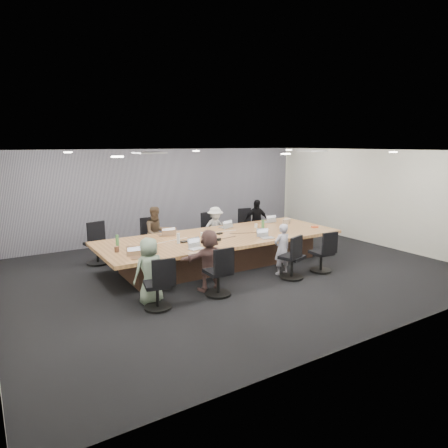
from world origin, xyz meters
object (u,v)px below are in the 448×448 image
laptop_1 (165,235)px  person_6 (282,249)px  laptop_5 (196,249)px  snack_packet (315,227)px  person_2 (215,228)px  bottle_green_right (263,225)px  mug_brown (117,249)px  canvas_bag (287,221)px  chair_0 (97,247)px  person_3 (256,221)px  laptop_3 (268,222)px  stapler (217,240)px  conference_table (222,249)px  chair_7 (321,256)px  bottle_green_left (117,240)px  chair_2 (209,234)px  laptop_6 (267,238)px  laptop_4 (139,258)px  person_1 (157,233)px  chair_5 (218,276)px  person_4 (150,271)px  chair_1 (152,241)px  chair_6 (292,261)px  laptop_2 (226,227)px  chair_4 (157,289)px  person_5 (209,260)px  chair_3 (249,228)px  bottle_clear (178,238)px

laptop_1 → person_6: 2.90m
laptop_5 → snack_packet: size_ratio=1.82×
person_2 → bottle_green_right: person_2 is taller
laptop_1 → mug_brown: 1.76m
canvas_bag → chair_0: bearing=164.3°
person_3 → laptop_3: bearing=-78.6°
person_3 → stapler: 3.00m
conference_table → chair_7: 2.40m
laptop_1 → bottle_green_left: 1.40m
person_6 → stapler: bearing=-38.3°
chair_0 → chair_2: (3.22, 0.00, -0.04)m
stapler → person_2: bearing=66.2°
person_2 → laptop_6: 2.16m
laptop_3 → laptop_4: (-4.45, -1.60, 0.00)m
person_1 → bottle_green_left: bearing=-140.1°
chair_5 → person_3: 4.41m
conference_table → chair_5: bearing=-123.6°
person_4 → mug_brown: (-0.24, 1.22, 0.17)m
laptop_4 → chair_1: bearing=76.4°
chair_6 → person_3: (1.26, 3.05, 0.25)m
chair_1 → bottle_green_left: size_ratio=3.25×
chair_7 → person_4: 4.12m
laptop_2 → bottle_green_left: bearing=-5.5°
stapler → chair_5: bearing=-115.0°
chair_1 → laptop_3: chair_1 is taller
chair_4 → laptop_5: bearing=47.5°
laptop_2 → person_5: (-1.74, -2.15, -0.11)m
chair_4 → person_2: size_ratio=0.64×
person_3 → bottle_green_right: 1.61m
conference_table → laptop_3: (2.04, 0.80, 0.35)m
chair_0 → chair_1: bearing=166.5°
chair_0 → chair_5: size_ratio=1.07×
chair_3 → bottle_green_left: bottle_green_left is taller
chair_5 → laptop_2: (1.74, 2.50, 0.34)m
person_4 → person_6: size_ratio=1.07×
chair_2 → bottle_green_right: (0.63, -1.73, 0.49)m
person_3 → chair_5: bearing=-124.7°
chair_4 → laptop_1: (1.25, 2.50, 0.36)m
person_3 → laptop_5: 3.83m
bottle_green_right → snack_packet: bearing=-17.5°
laptop_5 → bottle_green_left: 1.79m
chair_6 → chair_7: 0.91m
chair_1 → person_3: 3.23m
bottle_green_left → stapler: size_ratio=1.44×
chair_1 → person_2: 1.81m
conference_table → chair_3: 2.66m
chair_5 → mug_brown: size_ratio=6.71×
bottle_clear → person_3: bearing=24.5°
chair_3 → chair_7: (-0.35, -3.40, -0.01)m
person_1 → person_6: person_1 is taller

